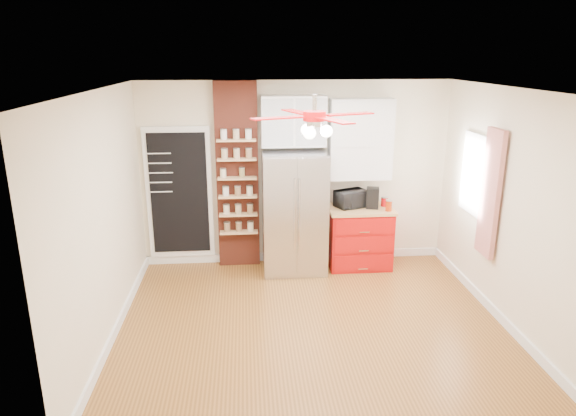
{
  "coord_description": "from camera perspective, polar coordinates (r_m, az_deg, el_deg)",
  "views": [
    {
      "loc": [
        -0.72,
        -5.34,
        3.06
      ],
      "look_at": [
        -0.2,
        0.9,
        1.16
      ],
      "focal_mm": 32.0,
      "sensor_mm": 36.0,
      "label": 1
    }
  ],
  "objects": [
    {
      "name": "ceiling_fan",
      "position": [
        5.42,
        2.97,
        10.11
      ],
      "size": [
        1.4,
        1.4,
        0.44
      ],
      "color": "silver",
      "rests_on": "ceiling"
    },
    {
      "name": "wall_front",
      "position": [
        3.82,
        6.77,
        -9.84
      ],
      "size": [
        4.5,
        0.02,
        2.7
      ],
      "primitive_type": "cube",
      "color": "#F0E2C1",
      "rests_on": "floor"
    },
    {
      "name": "canister_left",
      "position": [
        7.43,
        11.12,
        0.23
      ],
      "size": [
        0.1,
        0.1,
        0.15
      ],
      "primitive_type": "cylinder",
      "rotation": [
        0.0,
        0.0,
        -0.17
      ],
      "color": "#A32B09",
      "rests_on": "red_cabinet"
    },
    {
      "name": "ceiling",
      "position": [
        5.4,
        3.01,
        13.03
      ],
      "size": [
        4.5,
        4.5,
        0.0
      ],
      "primitive_type": "plane",
      "color": "white",
      "rests_on": "wall_back"
    },
    {
      "name": "wall_right",
      "position": [
        6.34,
        23.39,
        -0.19
      ],
      "size": [
        0.02,
        4.0,
        2.7
      ],
      "primitive_type": "cube",
      "color": "#F0E2C1",
      "rests_on": "floor"
    },
    {
      "name": "window",
      "position": [
        7.06,
        20.1,
        3.48
      ],
      "size": [
        0.04,
        0.75,
        1.05
      ],
      "primitive_type": "cube",
      "color": "white",
      "rests_on": "wall_right"
    },
    {
      "name": "canister_right",
      "position": [
        7.65,
        10.66,
        0.67
      ],
      "size": [
        0.12,
        0.12,
        0.13
      ],
      "primitive_type": "cylinder",
      "rotation": [
        0.0,
        0.0,
        -0.24
      ],
      "color": "red",
      "rests_on": "red_cabinet"
    },
    {
      "name": "upper_shelf_unit",
      "position": [
        7.47,
        8.07,
        7.56
      ],
      "size": [
        0.9,
        0.3,
        1.15
      ],
      "primitive_type": "cube",
      "color": "white",
      "rests_on": "wall_back"
    },
    {
      "name": "wall_back",
      "position": [
        7.57,
        0.83,
        3.8
      ],
      "size": [
        4.5,
        0.02,
        2.7
      ],
      "primitive_type": "cube",
      "color": "#F0E2C1",
      "rests_on": "floor"
    },
    {
      "name": "toaster_oven",
      "position": [
        7.52,
        7.04,
        1.03
      ],
      "size": [
        0.53,
        0.45,
        0.25
      ],
      "primitive_type": "imported",
      "rotation": [
        0.0,
        0.0,
        0.41
      ],
      "color": "black",
      "rests_on": "red_cabinet"
    },
    {
      "name": "pantry_jar_beans",
      "position": [
        7.31,
        -5.13,
        3.93
      ],
      "size": [
        0.1,
        0.1,
        0.12
      ],
      "primitive_type": "cylinder",
      "rotation": [
        0.0,
        0.0,
        -0.28
      ],
      "color": "olive",
      "rests_on": "brick_pillar"
    },
    {
      "name": "wall_left",
      "position": [
        5.81,
        -19.79,
        -1.28
      ],
      "size": [
        0.02,
        4.0,
        2.7
      ],
      "primitive_type": "cube",
      "color": "#F0E2C1",
      "rests_on": "floor"
    },
    {
      "name": "upper_glass_cabinet",
      "position": [
        7.25,
        0.59,
        9.65
      ],
      "size": [
        0.9,
        0.35,
        0.7
      ],
      "primitive_type": "cube",
      "color": "white",
      "rests_on": "wall_back"
    },
    {
      "name": "fridge",
      "position": [
        7.33,
        0.71,
        -0.48
      ],
      "size": [
        0.9,
        0.7,
        1.75
      ],
      "primitive_type": "cube",
      "color": "#B7B7BC",
      "rests_on": "floor"
    },
    {
      "name": "coffee_maker",
      "position": [
        7.52,
        9.37,
        1.12
      ],
      "size": [
        0.21,
        0.21,
        0.3
      ],
      "primitive_type": "cube",
      "rotation": [
        0.0,
        0.0,
        -0.23
      ],
      "color": "black",
      "rests_on": "red_cabinet"
    },
    {
      "name": "red_cabinet",
      "position": [
        7.66,
        7.91,
        -3.2
      ],
      "size": [
        0.94,
        0.64,
        0.9
      ],
      "color": "#B70D0B",
      "rests_on": "floor"
    },
    {
      "name": "brick_pillar",
      "position": [
        7.46,
        -5.64,
        3.52
      ],
      "size": [
        0.6,
        0.16,
        2.7
      ],
      "primitive_type": "cube",
      "color": "maroon",
      "rests_on": "floor"
    },
    {
      "name": "chalkboard",
      "position": [
        7.62,
        -11.98,
        1.58
      ],
      "size": [
        0.95,
        0.05,
        1.95
      ],
      "color": "white",
      "rests_on": "wall_back"
    },
    {
      "name": "pantry_jar_oats",
      "position": [
        7.31,
        -7.22,
        3.85
      ],
      "size": [
        0.11,
        0.11,
        0.12
      ],
      "primitive_type": "cylinder",
      "rotation": [
        0.0,
        0.0,
        -0.3
      ],
      "color": "beige",
      "rests_on": "brick_pillar"
    },
    {
      "name": "curtain",
      "position": [
        6.58,
        21.57,
        1.51
      ],
      "size": [
        0.06,
        0.4,
        1.55
      ],
      "primitive_type": "cube",
      "color": "red",
      "rests_on": "wall_right"
    },
    {
      "name": "floor",
      "position": [
        6.19,
        2.62,
        -12.76
      ],
      "size": [
        4.5,
        4.5,
        0.0
      ],
      "primitive_type": "plane",
      "color": "#915D25",
      "rests_on": "ground"
    }
  ]
}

